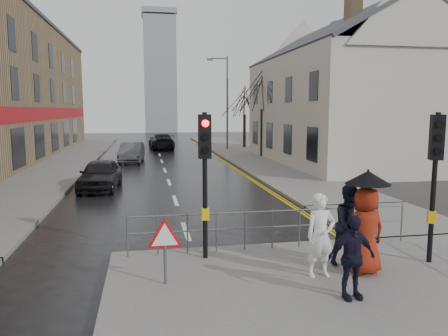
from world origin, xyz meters
name	(u,v)px	position (x,y,z in m)	size (l,w,h in m)	color
ground	(198,267)	(0.00, 0.00, 0.00)	(120.00, 120.00, 0.00)	black
near_pavement	(405,326)	(3.00, -3.50, 0.07)	(10.00, 9.00, 0.14)	#605E5B
left_pavement	(69,159)	(-6.50, 23.00, 0.07)	(4.00, 44.00, 0.14)	#605E5B
right_pavement	(240,153)	(6.50, 25.00, 0.07)	(4.00, 40.00, 0.14)	#605E5B
pavement_bridge_right	(386,219)	(6.50, 3.00, 0.07)	(4.00, 4.20, 0.14)	#605E5B
building_right_cream	(343,92)	(12.00, 18.00, 4.78)	(9.00, 16.40, 10.10)	#BBB5A3
church_tower	(160,75)	(1.50, 62.00, 9.00)	(5.00, 5.00, 18.00)	gray
traffic_signal_near_left	(205,160)	(0.20, 0.20, 2.46)	(0.28, 0.27, 3.40)	black
traffic_signal_near_right	(435,161)	(5.20, -1.00, 2.46)	(0.34, 0.33, 3.40)	black
guard_railing_front	(272,220)	(1.95, 0.60, 0.86)	(7.14, 0.04, 1.00)	#595B5E
warning_sign	(165,240)	(-0.80, -1.21, 1.04)	(0.80, 0.07, 1.35)	#595B5E
street_lamp	(225,97)	(5.82, 28.00, 4.71)	(1.83, 0.25, 8.00)	#595B5E
tree_near	(262,89)	(7.50, 22.00, 5.14)	(2.40, 2.40, 6.58)	black
tree_far	(245,101)	(8.00, 30.00, 4.42)	(2.40, 2.40, 5.64)	black
pedestrian_a	(320,235)	(2.39, -1.37, 1.01)	(0.64, 0.42, 1.75)	white
pedestrian_b	(351,225)	(3.33, -0.82, 1.05)	(0.88, 0.69, 1.81)	black
pedestrian_with_umbrella	(366,220)	(3.39, -1.39, 1.30)	(1.00, 0.96, 2.20)	maroon
pedestrian_d	(351,257)	(2.53, -2.48, 0.92)	(0.92, 0.38, 1.57)	black
car_parked	(100,174)	(-3.16, 10.60, 0.68)	(1.61, 4.00, 1.36)	black
car_mid	(132,152)	(-2.05, 20.92, 0.68)	(1.43, 4.11, 1.35)	#4F5255
car_far	(161,141)	(0.36, 30.64, 0.72)	(2.00, 4.93, 1.43)	black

